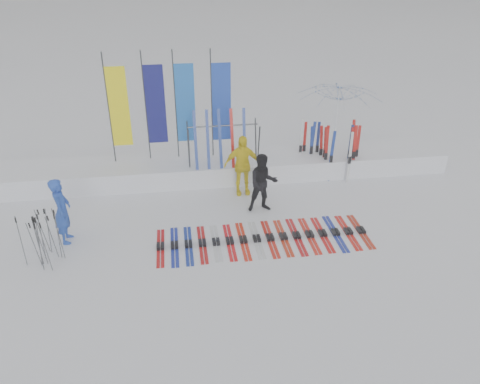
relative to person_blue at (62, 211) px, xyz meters
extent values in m
plane|color=white|center=(4.01, -1.60, -0.82)|extent=(120.00, 120.00, 0.00)
cube|color=white|center=(4.01, 3.00, -0.52)|extent=(14.00, 1.60, 0.60)
imported|color=#1F45B7|center=(0.00, 0.00, 0.00)|extent=(0.42, 0.61, 1.65)
imported|color=black|center=(4.93, 0.77, -0.02)|extent=(0.79, 0.63, 1.60)
imported|color=yellow|center=(4.53, 1.83, 0.05)|extent=(1.03, 0.46, 1.74)
imported|color=white|center=(8.03, 4.15, 0.40)|extent=(2.98, 3.02, 2.46)
cube|color=#B70E10|center=(2.22, -0.65, -0.79)|extent=(0.17, 1.58, 0.07)
cube|color=#152597|center=(2.54, -0.65, -0.79)|extent=(0.17, 1.66, 0.07)
cube|color=navy|center=(2.87, -0.65, -0.79)|extent=(0.17, 1.64, 0.07)
cube|color=#AC0E0D|center=(3.20, -0.65, -0.79)|extent=(0.17, 1.60, 0.07)
cube|color=silver|center=(3.53, -0.65, -0.79)|extent=(0.17, 1.58, 0.07)
cube|color=red|center=(3.86, -0.65, -0.79)|extent=(0.17, 1.58, 0.07)
cube|color=red|center=(4.19, -0.65, -0.79)|extent=(0.17, 1.65, 0.07)
cube|color=silver|center=(4.52, -0.65, -0.79)|extent=(0.17, 1.65, 0.07)
cube|color=red|center=(4.85, -0.65, -0.79)|extent=(0.17, 1.65, 0.07)
cube|color=red|center=(5.18, -0.65, -0.79)|extent=(0.17, 1.62, 0.07)
cube|color=#B60E12|center=(5.50, -0.65, -0.79)|extent=(0.17, 1.66, 0.07)
cube|color=red|center=(5.83, -0.65, -0.79)|extent=(0.17, 1.63, 0.07)
cube|color=red|center=(6.16, -0.65, -0.79)|extent=(0.17, 1.60, 0.07)
cube|color=navy|center=(6.49, -0.65, -0.79)|extent=(0.17, 1.66, 0.07)
cube|color=red|center=(6.82, -0.65, -0.79)|extent=(0.17, 1.60, 0.07)
cube|color=#B0220E|center=(7.15, -0.65, -0.79)|extent=(0.17, 1.57, 0.07)
cylinder|color=#595B60|center=(0.01, -0.69, -0.19)|extent=(0.12, 0.13, 1.25)
cylinder|color=#595B60|center=(0.01, -0.74, -0.22)|extent=(0.08, 0.08, 1.20)
cylinder|color=#595B60|center=(-0.18, -1.15, -0.21)|extent=(0.13, 0.09, 1.23)
cylinder|color=#595B60|center=(-0.40, -0.81, -0.22)|extent=(0.07, 0.11, 1.21)
cylinder|color=#595B60|center=(-0.73, -0.87, -0.20)|extent=(0.03, 0.05, 1.24)
cylinder|color=#595B60|center=(-0.31, -1.09, -0.23)|extent=(0.02, 0.10, 1.18)
cylinder|color=#595B60|center=(-0.34, -0.72, -0.22)|extent=(0.08, 0.10, 1.20)
cylinder|color=#595B60|center=(-0.38, -0.85, -0.24)|extent=(0.07, 0.14, 1.16)
cylinder|color=#595B60|center=(-0.34, -0.88, -0.22)|extent=(0.15, 0.06, 1.21)
cylinder|color=#595B60|center=(-0.45, -0.99, -0.25)|extent=(0.14, 0.05, 1.14)
cylinder|color=#595B60|center=(-0.39, -0.89, -0.22)|extent=(0.04, 0.02, 1.20)
cylinder|color=#595B60|center=(-0.24, -0.51, -0.22)|extent=(0.10, 0.08, 1.20)
cylinder|color=#595B60|center=(-0.40, -0.43, -0.25)|extent=(0.15, 0.05, 1.14)
cylinder|color=#595B60|center=(-0.13, -0.73, -0.25)|extent=(0.08, 0.14, 1.14)
cylinder|color=#383A3F|center=(0.92, 3.25, 1.38)|extent=(0.04, 0.04, 3.20)
cube|color=#FFF20D|center=(1.21, 3.25, 1.43)|extent=(0.55, 0.03, 2.30)
cylinder|color=#383A3F|center=(1.95, 3.32, 1.38)|extent=(0.04, 0.04, 3.20)
cube|color=#0D1061|center=(2.24, 3.32, 1.43)|extent=(0.55, 0.03, 2.30)
cylinder|color=#383A3F|center=(2.80, 3.34, 1.38)|extent=(0.04, 0.04, 3.20)
cube|color=blue|center=(3.09, 3.34, 1.43)|extent=(0.55, 0.03, 2.30)
cylinder|color=#383A3F|center=(3.85, 3.28, 1.38)|extent=(0.04, 0.04, 3.20)
cube|color=#183FB9|center=(4.14, 3.28, 1.43)|extent=(0.55, 0.03, 2.30)
cylinder|color=#383A3F|center=(3.09, 2.35, 0.40)|extent=(0.04, 0.30, 1.23)
cylinder|color=#383A3F|center=(3.09, 2.85, 0.40)|extent=(0.04, 0.30, 1.23)
cylinder|color=#383A3F|center=(5.09, 2.35, 0.40)|extent=(0.04, 0.30, 1.23)
cylinder|color=#383A3F|center=(5.09, 2.85, 0.40)|extent=(0.04, 0.30, 1.23)
cylinder|color=#383A3F|center=(4.09, 2.60, 0.96)|extent=(2.00, 0.04, 0.04)
cube|color=red|center=(6.69, 3.19, -0.05)|extent=(0.09, 0.04, 1.55)
cube|color=red|center=(7.29, 2.92, -0.09)|extent=(0.09, 0.03, 1.47)
cube|color=navy|center=(7.89, 2.44, 0.01)|extent=(0.09, 0.03, 1.66)
cube|color=red|center=(7.17, 2.46, -0.04)|extent=(0.09, 0.03, 1.57)
cube|color=red|center=(7.13, 2.82, -0.05)|extent=(0.09, 0.03, 1.55)
cube|color=navy|center=(6.86, 2.95, -0.07)|extent=(0.09, 0.03, 1.50)
cube|color=navy|center=(7.27, 2.25, -0.04)|extent=(0.09, 0.02, 1.56)
cube|color=navy|center=(7.08, 3.05, -0.02)|extent=(0.09, 0.02, 1.60)
cube|color=navy|center=(6.86, 2.94, 0.01)|extent=(0.09, 0.03, 1.66)
cube|color=silver|center=(7.77, 2.08, -0.04)|extent=(0.09, 0.03, 1.57)
cube|color=red|center=(8.17, 2.90, 0.00)|extent=(0.09, 0.05, 1.65)
cube|color=red|center=(7.18, 2.62, 0.00)|extent=(0.09, 0.04, 1.64)
cube|color=red|center=(8.17, 2.54, -0.02)|extent=(0.09, 0.05, 1.61)
cube|color=silver|center=(6.53, 3.02, 0.03)|extent=(0.09, 0.04, 1.70)
cube|color=red|center=(8.00, 2.33, 0.02)|extent=(0.09, 0.03, 1.68)
cube|color=red|center=(7.89, 2.34, -0.02)|extent=(0.09, 0.03, 1.61)
camera|label=1|loc=(2.76, -9.95, 5.48)|focal=35.00mm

